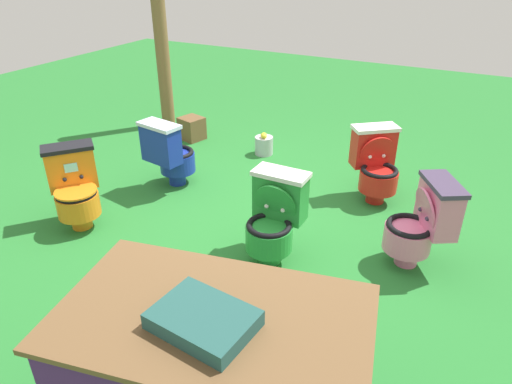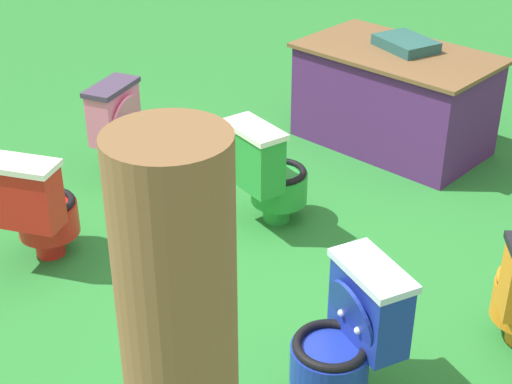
{
  "view_description": "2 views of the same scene",
  "coord_description": "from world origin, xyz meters",
  "px_view_note": "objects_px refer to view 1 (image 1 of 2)",
  "views": [
    {
      "loc": [
        -1.74,
        3.2,
        2.27
      ],
      "look_at": [
        -0.08,
        0.05,
        0.36
      ],
      "focal_mm": 32.57,
      "sensor_mm": 36.0,
      "label": 1
    },
    {
      "loc": [
        3.12,
        -2.23,
        2.71
      ],
      "look_at": [
        -0.21,
        0.14,
        0.4
      ],
      "focal_mm": 54.61,
      "sensor_mm": 36.0,
      "label": 2
    }
  ],
  "objects_px": {
    "toilet_orange": "(75,187)",
    "small_crate": "(192,128)",
    "lemon_bucket": "(264,145)",
    "toilet_pink": "(422,223)",
    "toilet_red": "(376,164)",
    "wooden_post": "(161,42)",
    "vendor_table": "(215,372)",
    "toilet_blue": "(170,153)",
    "toilet_green": "(274,217)"
  },
  "relations": [
    {
      "from": "toilet_orange",
      "to": "small_crate",
      "type": "xyz_separation_m",
      "value": [
        0.29,
        -2.2,
        -0.22
      ]
    },
    {
      "from": "small_crate",
      "to": "lemon_bucket",
      "type": "height_order",
      "value": "small_crate"
    },
    {
      "from": "toilet_pink",
      "to": "small_crate",
      "type": "height_order",
      "value": "toilet_pink"
    },
    {
      "from": "toilet_orange",
      "to": "toilet_red",
      "type": "distance_m",
      "value": 2.82
    },
    {
      "from": "wooden_post",
      "to": "lemon_bucket",
      "type": "relative_size",
      "value": 8.25
    },
    {
      "from": "wooden_post",
      "to": "small_crate",
      "type": "distance_m",
      "value": 1.21
    },
    {
      "from": "vendor_table",
      "to": "lemon_bucket",
      "type": "xyz_separation_m",
      "value": [
        1.43,
        -3.35,
        -0.28
      ]
    },
    {
      "from": "toilet_orange",
      "to": "small_crate",
      "type": "height_order",
      "value": "toilet_orange"
    },
    {
      "from": "toilet_blue",
      "to": "wooden_post",
      "type": "relative_size",
      "value": 0.32
    },
    {
      "from": "toilet_green",
      "to": "toilet_blue",
      "type": "xyz_separation_m",
      "value": [
        1.5,
        -0.64,
        0.0
      ]
    },
    {
      "from": "toilet_green",
      "to": "wooden_post",
      "type": "xyz_separation_m",
      "value": [
        2.71,
        -2.17,
        0.77
      ]
    },
    {
      "from": "small_crate",
      "to": "toilet_red",
      "type": "bearing_deg",
      "value": 169.18
    },
    {
      "from": "toilet_green",
      "to": "lemon_bucket",
      "type": "relative_size",
      "value": 2.63
    },
    {
      "from": "toilet_blue",
      "to": "toilet_red",
      "type": "distance_m",
      "value": 2.08
    },
    {
      "from": "toilet_pink",
      "to": "small_crate",
      "type": "bearing_deg",
      "value": 34.81
    },
    {
      "from": "toilet_orange",
      "to": "vendor_table",
      "type": "height_order",
      "value": "vendor_table"
    },
    {
      "from": "toilet_orange",
      "to": "toilet_pink",
      "type": "bearing_deg",
      "value": 145.32
    },
    {
      "from": "toilet_red",
      "to": "wooden_post",
      "type": "xyz_separation_m",
      "value": [
        3.15,
        -0.8,
        0.77
      ]
    },
    {
      "from": "toilet_orange",
      "to": "vendor_table",
      "type": "distance_m",
      "value": 2.47
    },
    {
      "from": "wooden_post",
      "to": "toilet_orange",
      "type": "bearing_deg",
      "value": 110.01
    },
    {
      "from": "toilet_red",
      "to": "lemon_bucket",
      "type": "relative_size",
      "value": 2.63
    },
    {
      "from": "toilet_orange",
      "to": "wooden_post",
      "type": "height_order",
      "value": "wooden_post"
    },
    {
      "from": "toilet_green",
      "to": "vendor_table",
      "type": "bearing_deg",
      "value": 104.67
    },
    {
      "from": "toilet_orange",
      "to": "small_crate",
      "type": "relative_size",
      "value": 2.48
    },
    {
      "from": "vendor_table",
      "to": "wooden_post",
      "type": "distance_m",
      "value": 4.86
    },
    {
      "from": "toilet_blue",
      "to": "lemon_bucket",
      "type": "height_order",
      "value": "toilet_blue"
    },
    {
      "from": "toilet_green",
      "to": "toilet_orange",
      "type": "height_order",
      "value": "same"
    },
    {
      "from": "toilet_orange",
      "to": "vendor_table",
      "type": "bearing_deg",
      "value": 101.81
    },
    {
      "from": "toilet_orange",
      "to": "wooden_post",
      "type": "bearing_deg",
      "value": -120.59
    },
    {
      "from": "toilet_green",
      "to": "toilet_orange",
      "type": "distance_m",
      "value": 1.83
    },
    {
      "from": "toilet_pink",
      "to": "vendor_table",
      "type": "bearing_deg",
      "value": 130.58
    },
    {
      "from": "toilet_pink",
      "to": "wooden_post",
      "type": "relative_size",
      "value": 0.32
    },
    {
      "from": "vendor_table",
      "to": "lemon_bucket",
      "type": "height_order",
      "value": "vendor_table"
    },
    {
      "from": "toilet_orange",
      "to": "toilet_red",
      "type": "height_order",
      "value": "same"
    },
    {
      "from": "wooden_post",
      "to": "toilet_blue",
      "type": "bearing_deg",
      "value": 128.4
    },
    {
      "from": "toilet_green",
      "to": "wooden_post",
      "type": "distance_m",
      "value": 3.55
    },
    {
      "from": "toilet_green",
      "to": "toilet_pink",
      "type": "relative_size",
      "value": 1.0
    },
    {
      "from": "toilet_orange",
      "to": "wooden_post",
      "type": "relative_size",
      "value": 0.32
    },
    {
      "from": "vendor_table",
      "to": "lemon_bucket",
      "type": "bearing_deg",
      "value": -66.91
    },
    {
      "from": "toilet_orange",
      "to": "lemon_bucket",
      "type": "bearing_deg",
      "value": -159.77
    },
    {
      "from": "toilet_blue",
      "to": "vendor_table",
      "type": "relative_size",
      "value": 0.45
    },
    {
      "from": "toilet_red",
      "to": "wooden_post",
      "type": "distance_m",
      "value": 3.34
    },
    {
      "from": "toilet_orange",
      "to": "wooden_post",
      "type": "distance_m",
      "value": 2.79
    },
    {
      "from": "toilet_pink",
      "to": "wooden_post",
      "type": "xyz_separation_m",
      "value": [
        3.75,
        -1.71,
        0.77
      ]
    },
    {
      "from": "toilet_orange",
      "to": "vendor_table",
      "type": "relative_size",
      "value": 0.45
    },
    {
      "from": "toilet_pink",
      "to": "lemon_bucket",
      "type": "height_order",
      "value": "toilet_pink"
    },
    {
      "from": "lemon_bucket",
      "to": "toilet_blue",
      "type": "bearing_deg",
      "value": 68.54
    },
    {
      "from": "vendor_table",
      "to": "toilet_blue",
      "type": "bearing_deg",
      "value": -48.39
    },
    {
      "from": "toilet_blue",
      "to": "lemon_bucket",
      "type": "xyz_separation_m",
      "value": [
        -0.47,
        -1.21,
        -0.26
      ]
    },
    {
      "from": "small_crate",
      "to": "wooden_post",
      "type": "bearing_deg",
      "value": -26.86
    }
  ]
}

